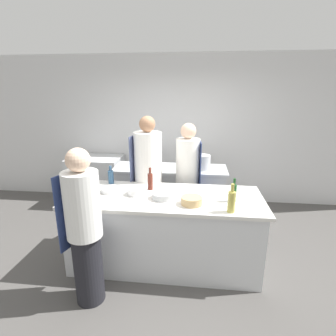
{
  "coord_description": "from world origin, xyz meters",
  "views": [
    {
      "loc": [
        0.38,
        -2.93,
        2.12
      ],
      "look_at": [
        0.0,
        0.35,
        1.16
      ],
      "focal_mm": 28.0,
      "sensor_mm": 36.0,
      "label": 1
    }
  ],
  "objects": [
    {
      "name": "bowl_wooden_salad",
      "position": [
        -0.69,
        0.05,
        0.93
      ],
      "size": [
        0.24,
        0.24,
        0.06
      ],
      "color": "white",
      "rests_on": "prep_counter"
    },
    {
      "name": "cup",
      "position": [
        -1.04,
        -0.38,
        0.95
      ],
      "size": [
        0.08,
        0.08,
        0.08
      ],
      "color": "#33477F",
      "rests_on": "prep_counter"
    },
    {
      "name": "oven_range",
      "position": [
        -1.56,
        1.73,
        0.46
      ],
      "size": [
        0.98,
        0.7,
        0.91
      ],
      "color": "silver",
      "rests_on": "ground_plane"
    },
    {
      "name": "bowl_mixing_large",
      "position": [
        -0.01,
        -0.08,
        0.94
      ],
      "size": [
        0.27,
        0.27,
        0.07
      ],
      "color": "#B7BABC",
      "rests_on": "prep_counter"
    },
    {
      "name": "bowl_prep_small",
      "position": [
        0.33,
        -0.21,
        0.95
      ],
      "size": [
        0.24,
        0.24,
        0.09
      ],
      "color": "tan",
      "rests_on": "prep_counter"
    },
    {
      "name": "prep_counter",
      "position": [
        0.0,
        0.0,
        0.46
      ],
      "size": [
        2.35,
        0.94,
        0.91
      ],
      "color": "silver",
      "rests_on": "ground_plane"
    },
    {
      "name": "bowl_ceramic_blue",
      "position": [
        -0.35,
        0.01,
        0.95
      ],
      "size": [
        0.22,
        0.22,
        0.08
      ],
      "color": "white",
      "rests_on": "prep_counter"
    },
    {
      "name": "stockpot",
      "position": [
        0.46,
        1.19,
        1.03
      ],
      "size": [
        0.26,
        0.26,
        0.24
      ],
      "color": "silver",
      "rests_on": "pass_counter"
    },
    {
      "name": "bottle_olive_oil",
      "position": [
        -0.21,
        0.19,
        1.02
      ],
      "size": [
        0.07,
        0.07,
        0.29
      ],
      "color": "#5B2319",
      "rests_on": "prep_counter"
    },
    {
      "name": "cutting_board",
      "position": [
        0.6,
        0.21,
        0.91
      ],
      "size": [
        0.36,
        0.21,
        0.01
      ],
      "color": "white",
      "rests_on": "prep_counter"
    },
    {
      "name": "ground_plane",
      "position": [
        0.0,
        0.0,
        0.0
      ],
      "size": [
        16.0,
        16.0,
        0.0
      ],
      "primitive_type": "plane",
      "color": "#4C4947"
    },
    {
      "name": "chef_at_prep_near",
      "position": [
        -0.7,
        -0.74,
        0.82
      ],
      "size": [
        0.39,
        0.38,
        1.64
      ],
      "rotation": [
        0.0,
        0.0,
        1.27
      ],
      "color": "black",
      "rests_on": "ground_plane"
    },
    {
      "name": "chef_at_stove",
      "position": [
        0.24,
        0.8,
        0.85
      ],
      "size": [
        0.37,
        0.35,
        1.7
      ],
      "rotation": [
        0.0,
        0.0,
        -1.5
      ],
      "color": "black",
      "rests_on": "ground_plane"
    },
    {
      "name": "bottle_cooking_oil",
      "position": [
        0.8,
        -0.07,
        1.02
      ],
      "size": [
        0.06,
        0.06,
        0.28
      ],
      "color": "#19471E",
      "rests_on": "prep_counter"
    },
    {
      "name": "chef_at_pass_far",
      "position": [
        -0.32,
        0.6,
        0.9
      ],
      "size": [
        0.42,
        0.4,
        1.81
      ],
      "rotation": [
        0.0,
        0.0,
        1.46
      ],
      "color": "black",
      "rests_on": "ground_plane"
    },
    {
      "name": "pass_counter",
      "position": [
        -0.07,
        1.23,
        0.46
      ],
      "size": [
        1.87,
        0.64,
        0.91
      ],
      "color": "silver",
      "rests_on": "ground_plane"
    },
    {
      "name": "bottle_vinegar",
      "position": [
        0.75,
        -0.36,
        1.03
      ],
      "size": [
        0.08,
        0.08,
        0.31
      ],
      "color": "#B2A84C",
      "rests_on": "prep_counter"
    },
    {
      "name": "bottle_wine",
      "position": [
        -0.79,
        0.37,
        1.01
      ],
      "size": [
        0.08,
        0.08,
        0.25
      ],
      "color": "#2D5175",
      "rests_on": "prep_counter"
    },
    {
      "name": "wall_back",
      "position": [
        0.0,
        2.13,
        1.4
      ],
      "size": [
        8.0,
        0.06,
        2.8
      ],
      "color": "silver",
      "rests_on": "ground_plane"
    }
  ]
}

